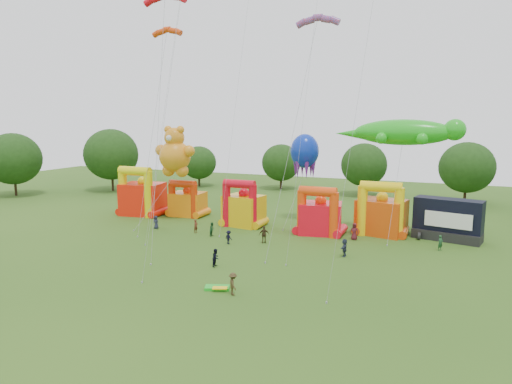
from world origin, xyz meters
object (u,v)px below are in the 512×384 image
at_px(bouncy_castle_2, 243,208).
at_px(gecko_kite, 401,148).
at_px(stage_trailer, 448,220).
at_px(bouncy_castle_0, 142,196).
at_px(spectator_0, 156,222).
at_px(spectator_4, 264,235).
at_px(octopus_kite, 301,170).
at_px(teddy_bear_kite, 167,172).

distance_m(bouncy_castle_2, gecko_kite, 21.00).
bearing_deg(bouncy_castle_2, stage_trailer, 5.92).
relative_size(bouncy_castle_0, stage_trailer, 0.92).
xyz_separation_m(bouncy_castle_0, gecko_kite, (35.78, 1.74, 7.80)).
xyz_separation_m(spectator_0, spectator_4, (15.28, -1.16, 0.15)).
distance_m(bouncy_castle_2, octopus_kite, 9.34).
xyz_separation_m(stage_trailer, octopus_kite, (-18.44, 2.36, 4.85)).
bearing_deg(bouncy_castle_0, octopus_kite, 10.11).
relative_size(octopus_kite, spectator_4, 6.07).
bearing_deg(stage_trailer, gecko_kite, 179.90).
relative_size(bouncy_castle_2, octopus_kite, 0.52).
height_order(octopus_kite, spectator_4, octopus_kite).
bearing_deg(bouncy_castle_0, spectator_0, -43.44).
distance_m(teddy_bear_kite, spectator_0, 7.38).
xyz_separation_m(stage_trailer, gecko_kite, (-5.57, 0.01, 8.20)).
relative_size(octopus_kite, spectator_0, 7.15).
bearing_deg(octopus_kite, gecko_kite, -10.35).
xyz_separation_m(bouncy_castle_0, octopus_kite, (22.92, 4.09, 4.45)).
bearing_deg(bouncy_castle_2, bouncy_castle_0, 177.10).
bearing_deg(spectator_4, octopus_kite, -124.68).
xyz_separation_m(bouncy_castle_2, octopus_kite, (6.32, 4.93, 4.80)).
relative_size(stage_trailer, gecko_kite, 0.53).
xyz_separation_m(gecko_kite, octopus_kite, (-12.86, 2.35, -3.35)).
distance_m(teddy_bear_kite, spectator_4, 17.97).
distance_m(gecko_kite, spectator_0, 31.49).
bearing_deg(gecko_kite, bouncy_castle_0, -177.22).
relative_size(bouncy_castle_0, octopus_kite, 0.60).
relative_size(stage_trailer, teddy_bear_kite, 0.60).
distance_m(gecko_kite, spectator_4, 19.08).
height_order(bouncy_castle_0, bouncy_castle_2, bouncy_castle_0).
distance_m(bouncy_castle_0, bouncy_castle_2, 16.63).
bearing_deg(bouncy_castle_2, teddy_bear_kite, -171.38).
bearing_deg(bouncy_castle_0, gecko_kite, 2.78).
bearing_deg(stage_trailer, bouncy_castle_0, -177.61).
height_order(gecko_kite, spectator_4, gecko_kite).
bearing_deg(spectator_0, gecko_kite, 19.90).
xyz_separation_m(teddy_bear_kite, spectator_4, (16.12, -5.38, -5.85)).
xyz_separation_m(bouncy_castle_2, spectator_4, (5.69, -6.96, -1.39)).
bearing_deg(gecko_kite, teddy_bear_kite, -172.00).
distance_m(bouncy_castle_0, spectator_4, 23.69).
bearing_deg(spectator_4, spectator_0, -36.01).
bearing_deg(bouncy_castle_2, octopus_kite, 37.96).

